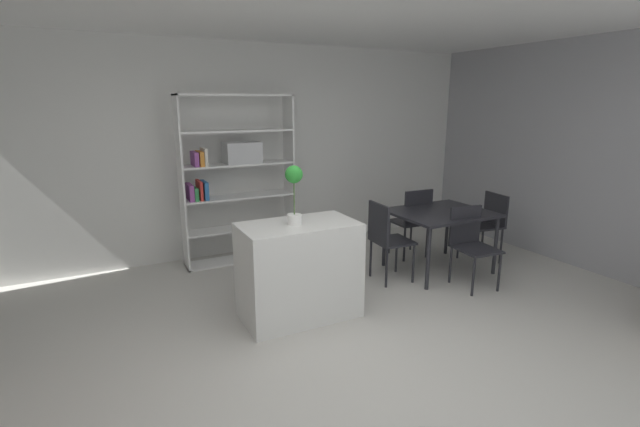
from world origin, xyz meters
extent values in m
plane|color=beige|center=(0.00, 0.00, 0.00)|extent=(9.88, 9.88, 0.00)
cube|color=silver|center=(0.00, 3.00, 1.38)|extent=(7.18, 0.06, 2.76)
cube|color=#9E9EA3|center=(3.56, 0.00, 1.38)|extent=(0.06, 6.05, 2.76)
cube|color=silver|center=(-0.11, 0.85, 0.46)|extent=(1.08, 0.62, 0.92)
cylinder|color=white|center=(-0.15, 0.84, 0.97)|extent=(0.13, 0.13, 0.09)
cylinder|color=#476633|center=(-0.15, 0.84, 1.17)|extent=(0.01, 0.01, 0.31)
sphere|color=#2A8F30|center=(-0.15, 0.84, 1.38)|extent=(0.16, 0.16, 0.16)
cube|color=white|center=(-0.83, 2.63, 1.05)|extent=(0.02, 0.34, 2.10)
cube|color=white|center=(0.56, 2.63, 1.05)|extent=(0.02, 0.34, 2.10)
cube|color=white|center=(-0.14, 2.63, 2.09)|extent=(1.41, 0.34, 0.02)
cube|color=white|center=(-0.14, 2.63, 0.01)|extent=(1.41, 0.34, 0.02)
cube|color=white|center=(-0.14, 2.63, 0.43)|extent=(1.37, 0.34, 0.02)
cube|color=white|center=(-0.14, 2.63, 0.84)|extent=(1.37, 0.34, 0.02)
cube|color=white|center=(-0.14, 2.63, 1.25)|extent=(1.37, 0.34, 0.02)
cube|color=white|center=(-0.14, 2.63, 1.66)|extent=(1.37, 0.34, 0.02)
cube|color=#8E4793|center=(-0.74, 2.63, 0.95)|extent=(0.05, 0.28, 0.20)
cube|color=#338E4C|center=(-0.68, 2.63, 0.93)|extent=(0.04, 0.28, 0.16)
cube|color=red|center=(-0.62, 2.63, 0.97)|extent=(0.03, 0.28, 0.23)
cube|color=#2D6BAD|center=(-0.56, 2.63, 0.96)|extent=(0.05, 0.28, 0.22)
cube|color=#8E4793|center=(-0.66, 2.63, 1.35)|extent=(0.05, 0.28, 0.17)
cube|color=orange|center=(-0.59, 2.63, 1.35)|extent=(0.05, 0.28, 0.17)
cube|color=silver|center=(-0.54, 2.63, 1.37)|extent=(0.03, 0.28, 0.21)
cube|color=#B7BABC|center=(-0.07, 2.63, 1.39)|extent=(0.44, 0.30, 0.26)
cube|color=#232328|center=(1.90, 1.19, 0.72)|extent=(1.14, 0.94, 0.03)
cylinder|color=#232328|center=(1.39, 0.78, 0.35)|extent=(0.04, 0.04, 0.71)
cylinder|color=#232328|center=(2.41, 0.78, 0.35)|extent=(0.04, 0.04, 0.71)
cylinder|color=#232328|center=(1.39, 1.60, 0.35)|extent=(0.04, 0.04, 0.71)
cylinder|color=#232328|center=(2.41, 1.60, 0.35)|extent=(0.04, 0.04, 0.71)
cube|color=#232328|center=(1.21, 1.19, 0.47)|extent=(0.44, 0.44, 0.03)
cube|color=#232328|center=(1.02, 1.20, 0.70)|extent=(0.06, 0.42, 0.44)
cylinder|color=#232328|center=(1.38, 1.00, 0.23)|extent=(0.03, 0.03, 0.45)
cylinder|color=#232328|center=(1.40, 1.36, 0.23)|extent=(0.03, 0.03, 0.45)
cylinder|color=#232328|center=(1.03, 1.02, 0.23)|extent=(0.03, 0.03, 0.45)
cylinder|color=#232328|center=(1.05, 1.38, 0.23)|extent=(0.03, 0.03, 0.45)
cube|color=#232328|center=(2.59, 1.19, 0.48)|extent=(0.49, 0.47, 0.03)
cube|color=#232328|center=(2.79, 1.16, 0.68)|extent=(0.09, 0.41, 0.39)
cylinder|color=#232328|center=(2.42, 1.39, 0.23)|extent=(0.03, 0.03, 0.46)
cylinder|color=#232328|center=(2.38, 1.04, 0.23)|extent=(0.03, 0.03, 0.46)
cylinder|color=#232328|center=(2.80, 1.34, 0.23)|extent=(0.03, 0.03, 0.46)
cylinder|color=#232328|center=(2.75, 0.99, 0.23)|extent=(0.03, 0.03, 0.46)
cube|color=#232328|center=(1.90, 0.60, 0.44)|extent=(0.45, 0.49, 0.03)
cube|color=#232328|center=(1.92, 0.81, 0.67)|extent=(0.40, 0.07, 0.42)
cylinder|color=#232328|center=(1.71, 0.42, 0.22)|extent=(0.03, 0.03, 0.43)
cylinder|color=#232328|center=(2.05, 0.39, 0.22)|extent=(0.03, 0.03, 0.43)
cylinder|color=#232328|center=(1.75, 0.81, 0.22)|extent=(0.03, 0.03, 0.43)
cylinder|color=#232328|center=(2.09, 0.77, 0.22)|extent=(0.03, 0.03, 0.43)
cube|color=#232328|center=(1.90, 1.78, 0.46)|extent=(0.43, 0.43, 0.03)
cube|color=#232328|center=(1.89, 1.59, 0.70)|extent=(0.42, 0.05, 0.45)
cylinder|color=#232328|center=(2.09, 1.95, 0.23)|extent=(0.03, 0.03, 0.45)
cylinder|color=#232328|center=(1.73, 1.96, 0.23)|extent=(0.03, 0.03, 0.45)
cylinder|color=#232328|center=(2.07, 1.60, 0.23)|extent=(0.03, 0.03, 0.45)
cylinder|color=#232328|center=(1.72, 1.61, 0.23)|extent=(0.03, 0.03, 0.45)
camera|label=1|loc=(-1.72, -2.77, 2.00)|focal=25.04mm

